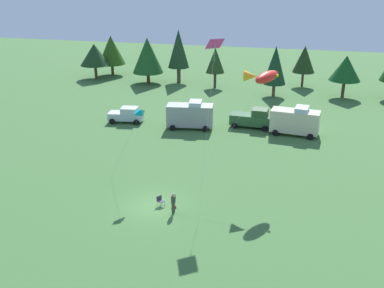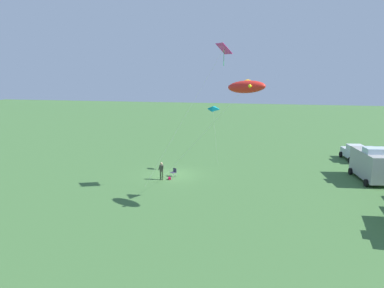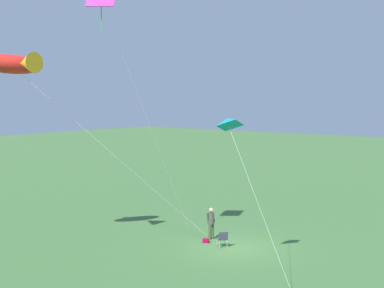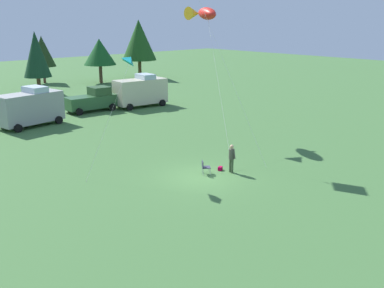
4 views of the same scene
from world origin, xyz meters
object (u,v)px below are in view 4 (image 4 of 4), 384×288
Objects in this scene: van_camper_beige at (141,91)px; kite_large_fish at (204,13)px; person_kite_flyer at (232,156)px; truck_green_flatbed at (92,100)px; backpack_on_grass at (220,168)px; kite_delta_teal at (131,60)px; folding_chair at (205,166)px; van_motorhome_grey at (30,107)px.

van_camper_beige is 14.76m from kite_large_fish.
kite_large_fish reaches higher than person_kite_flyer.
backpack_on_grass is at bearing -96.94° from truck_green_flatbed.
kite_large_fish is at bearing 70.00° from person_kite_flyer.
kite_delta_teal is (-9.55, -3.84, -2.66)m from kite_large_fish.
folding_chair is 21.97m from van_camper_beige.
van_camper_beige reaches higher than person_kite_flyer.
kite_large_fish is (2.03, -13.67, 8.17)m from truck_green_flatbed.
kite_large_fish reaches higher than truck_green_flatbed.
truck_green_flatbed is at bearing 66.76° from kite_delta_teal.
van_camper_beige is 20.98m from kite_delta_teal.
kite_large_fish is at bearing -97.18° from van_camper_beige.
kite_large_fish is 1.42× the size of kite_delta_teal.
person_kite_flyer is 0.31× the size of van_motorhome_grey.
backpack_on_grass is at bearing 28.98° from folding_chair.
person_kite_flyer is at bearing -76.17° from backpack_on_grass.
van_motorhome_grey is 16.68m from kite_large_fish.
van_motorhome_grey is at bearing 128.51° from kite_large_fish.
person_kite_flyer is at bearing 3.03° from folding_chair.
person_kite_flyer is 22.19m from van_camper_beige.
folding_chair is 0.15× the size of van_camper_beige.
van_camper_beige is (8.69, 19.74, 1.53)m from backpack_on_grass.
backpack_on_grass is at bearing -88.12° from van_motorhome_grey.
person_kite_flyer is at bearing -47.79° from kite_delta_teal.
truck_green_flatbed is 19.84m from kite_delta_teal.
van_motorhome_grey is at bearing 88.84° from kite_delta_teal.
kite_large_fish is (-2.91, -12.29, 7.63)m from van_camper_beige.
van_camper_beige reaches higher than truck_green_flatbed.
kite_delta_teal is at bearing -158.09° from kite_large_fish.
van_motorhome_grey is at bearing 100.26° from backpack_on_grass.
truck_green_flatbed is (7.21, 2.07, -0.54)m from van_motorhome_grey.
van_motorhome_grey is at bearing 114.77° from person_kite_flyer.
folding_chair is at bearing -53.26° from kite_delta_teal.
backpack_on_grass is 0.06× the size of truck_green_flatbed.
van_camper_beige is (9.88, 19.60, 1.16)m from folding_chair.
person_kite_flyer is at bearing -96.14° from truck_green_flatbed.
kite_delta_teal reaches higher than van_camper_beige.
truck_green_flatbed is at bearing 170.56° from van_camper_beige.
kite_delta_teal reaches higher than person_kite_flyer.
kite_delta_teal is at bearing 162.95° from folding_chair.
folding_chair is at bearing -110.62° from van_camper_beige.
truck_green_flatbed is (3.57, 21.86, 0.08)m from person_kite_flyer.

